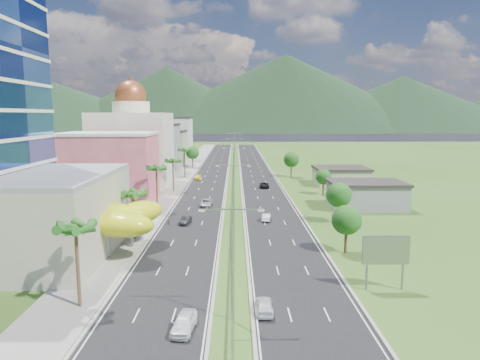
{
  "coord_description": "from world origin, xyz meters",
  "views": [
    {
      "loc": [
        0.35,
        -63.3,
        19.36
      ],
      "look_at": [
        1.28,
        18.03,
        7.0
      ],
      "focal_mm": 32.0,
      "sensor_mm": 36.0,
      "label": 1
    }
  ],
  "objects": [
    {
      "name": "road_left",
      "position": [
        -7.5,
        90.0,
        0.02
      ],
      "size": [
        11.0,
        260.0,
        0.04
      ],
      "primitive_type": "cube",
      "color": "black",
      "rests_on": "ground"
    },
    {
      "name": "motorcycle",
      "position": [
        -11.63,
        11.48,
        0.66
      ],
      "size": [
        0.85,
        1.99,
        1.24
      ],
      "primitive_type": "imported",
      "rotation": [
        0.0,
        0.0,
        0.14
      ],
      "color": "black",
      "rests_on": "road_left"
    },
    {
      "name": "lime_canopy",
      "position": [
        -20.0,
        -4.0,
        4.99
      ],
      "size": [
        18.0,
        15.0,
        7.4
      ],
      "color": "#C6CD14",
      "rests_on": "ground"
    },
    {
      "name": "pink_shophouse",
      "position": [
        -28.0,
        32.0,
        7.5
      ],
      "size": [
        20.0,
        15.0,
        15.0
      ],
      "primitive_type": "cube",
      "color": "#BE4D5E",
      "rests_on": "ground"
    },
    {
      "name": "palm_tree_b",
      "position": [
        -15.5,
        2.0,
        7.06
      ],
      "size": [
        3.6,
        3.6,
        8.1
      ],
      "color": "#47301C",
      "rests_on": "ground"
    },
    {
      "name": "palm_tree_d",
      "position": [
        -15.5,
        45.0,
        7.54
      ],
      "size": [
        3.6,
        3.6,
        8.6
      ],
      "color": "#47301C",
      "rests_on": "ground"
    },
    {
      "name": "car_yellow_far_left",
      "position": [
        -10.84,
        64.96,
        0.75
      ],
      "size": [
        2.3,
        4.99,
        1.41
      ],
      "primitive_type": "imported",
      "rotation": [
        0.0,
        0.0,
        0.07
      ],
      "color": "yellow",
      "rests_on": "road_left"
    },
    {
      "name": "mountain_ridge",
      "position": [
        60.0,
        450.0,
        0.0
      ],
      "size": [
        860.0,
        140.0,
        90.0
      ],
      "primitive_type": null,
      "color": "black",
      "rests_on": "ground"
    },
    {
      "name": "car_dark_far_right",
      "position": [
        8.19,
        50.17,
        0.77
      ],
      "size": [
        2.54,
        5.31,
        1.46
      ],
      "primitive_type": "imported",
      "rotation": [
        0.0,
        0.0,
        3.12
      ],
      "color": "black",
      "rests_on": "road_right"
    },
    {
      "name": "billboard",
      "position": [
        17.0,
        -18.0,
        4.42
      ],
      "size": [
        5.2,
        0.35,
        6.2
      ],
      "color": "gray",
      "rests_on": "ground"
    },
    {
      "name": "midrise_beige",
      "position": [
        -27.0,
        102.0,
        6.5
      ],
      "size": [
        16.0,
        15.0,
        13.0
      ],
      "primitive_type": "cube",
      "color": "#A49F87",
      "rests_on": "ground"
    },
    {
      "name": "midrise_grey",
      "position": [
        -27.0,
        80.0,
        8.0
      ],
      "size": [
        16.0,
        15.0,
        16.0
      ],
      "primitive_type": "cube",
      "color": "gray",
      "rests_on": "ground"
    },
    {
      "name": "car_silver_right",
      "position": [
        6.13,
        13.71,
        0.73
      ],
      "size": [
        2.09,
        4.34,
        1.37
      ],
      "primitive_type": "imported",
      "rotation": [
        0.0,
        0.0,
        2.98
      ],
      "color": "#B8BCC1",
      "rests_on": "road_right"
    },
    {
      "name": "leafy_tree_rb",
      "position": [
        19.0,
        12.0,
        5.18
      ],
      "size": [
        4.55,
        4.55,
        7.47
      ],
      "color": "#47301C",
      "rests_on": "ground"
    },
    {
      "name": "leafy_tree_rc",
      "position": [
        22.0,
        40.0,
        4.37
      ],
      "size": [
        3.85,
        3.85,
        6.33
      ],
      "color": "#47301C",
      "rests_on": "ground"
    },
    {
      "name": "shed_far",
      "position": [
        30.0,
        55.0,
        2.2
      ],
      "size": [
        14.0,
        12.0,
        4.4
      ],
      "primitive_type": "cube",
      "color": "#A49F87",
      "rests_on": "ground"
    },
    {
      "name": "streetlight_median_b",
      "position": [
        0.0,
        10.0,
        6.75
      ],
      "size": [
        6.04,
        0.25,
        11.0
      ],
      "color": "gray",
      "rests_on": "ground"
    },
    {
      "name": "leafy_tree_ra",
      "position": [
        16.0,
        -5.0,
        4.78
      ],
      "size": [
        4.2,
        4.2,
        6.9
      ],
      "color": "#47301C",
      "rests_on": "ground"
    },
    {
      "name": "car_dark_left",
      "position": [
        -8.57,
        11.43,
        0.69
      ],
      "size": [
        2.02,
        4.11,
        1.29
      ],
      "primitive_type": "imported",
      "rotation": [
        0.0,
        0.0,
        -0.17
      ],
      "color": "black",
      "rests_on": "road_left"
    },
    {
      "name": "car_white_near_left",
      "position": [
        -4.3,
        -27.03,
        0.81
      ],
      "size": [
        2.33,
        4.7,
        1.54
      ],
      "primitive_type": "imported",
      "rotation": [
        0.0,
        0.0,
        -0.12
      ],
      "color": "white",
      "rests_on": "road_left"
    },
    {
      "name": "leafy_tree_rd",
      "position": [
        18.0,
        70.0,
        5.58
      ],
      "size": [
        4.9,
        4.9,
        8.05
      ],
      "color": "#47301C",
      "rests_on": "ground"
    },
    {
      "name": "domed_building",
      "position": [
        -28.0,
        55.0,
        11.35
      ],
      "size": [
        20.0,
        20.0,
        28.7
      ],
      "color": "beige",
      "rests_on": "ground"
    },
    {
      "name": "car_silver_mid_left",
      "position": [
        -5.88,
        26.72,
        0.74
      ],
      "size": [
        2.64,
        5.19,
        1.41
      ],
      "primitive_type": "imported",
      "rotation": [
        0.0,
        0.0,
        -0.06
      ],
      "color": "#B3B5BB",
      "rests_on": "road_left"
    },
    {
      "name": "streetlight_median_a",
      "position": [
        0.0,
        -25.0,
        6.75
      ],
      "size": [
        6.04,
        0.25,
        11.0
      ],
      "color": "gray",
      "rests_on": "ground"
    },
    {
      "name": "palm_tree_c",
      "position": [
        -15.5,
        22.0,
        8.5
      ],
      "size": [
        3.6,
        3.6,
        9.6
      ],
      "color": "#47301C",
      "rests_on": "ground"
    },
    {
      "name": "shed_near",
      "position": [
        28.0,
        25.0,
        2.5
      ],
      "size": [
        15.0,
        10.0,
        5.0
      ],
      "primitive_type": "cube",
      "color": "gray",
      "rests_on": "ground"
    },
    {
      "name": "road_right",
      "position": [
        7.5,
        90.0,
        0.02
      ],
      "size": [
        11.0,
        260.0,
        0.04
      ],
      "primitive_type": "cube",
      "color": "black",
      "rests_on": "ground"
    },
    {
      "name": "sidewalk_left",
      "position": [
        -17.0,
        90.0,
        0.06
      ],
      "size": [
        7.0,
        260.0,
        0.12
      ],
      "primitive_type": "cube",
      "color": "gray",
      "rests_on": "ground"
    },
    {
      "name": "ground",
      "position": [
        0.0,
        0.0,
        0.0
      ],
      "size": [
        500.0,
        500.0,
        0.0
      ],
      "primitive_type": "plane",
      "color": "#2D5119",
      "rests_on": "ground"
    },
    {
      "name": "palm_tree_a",
      "position": [
        -15.5,
        -22.0,
        8.02
      ],
      "size": [
        3.6,
        3.6,
        9.1
      ],
      "color": "#47301C",
      "rests_on": "ground"
    },
    {
      "name": "midrise_white",
      "position": [
        -27.0,
        125.0,
        9.0
      ],
      "size": [
        16.0,
        15.0,
        18.0
      ],
      "primitive_type": "cube",
      "color": "silver",
      "rests_on": "ground"
    },
    {
      "name": "streetlight_median_c",
      "position": [
        0.0,
        50.0,
        6.75
      ],
      "size": [
        6.04,
        0.25,
        11.0
      ],
      "color": "gray",
      "rests_on": "ground"
    },
    {
      "name": "streetlight_median_e",
      "position": [
        0.0,
        140.0,
        6.75
      ],
      "size": [
        6.04,
        0.25,
        11.0
      ],
      "color": "gray",
      "rests_on": "ground"
    },
    {
      "name": "car_white_near_right",
      "position": [
        3.2,
        -23.43,
        0.77
      ],
      "size": [
        1.75,
        4.28,
        1.45
      ],
      "primitive_type": "imported",
      "rotation": [
        0.0,
        0.0,
        3.13
      ],
      "color": "white",
      "rests_on": "road_right"
    },
    {
      "name": "palm_tree_e",
      "position": [
        -15.5,
        70.0,
        8.31
      ],
      "size": [
        3.6,
        3.6,
        9.4
      ],
      "color": "#47301C",
      "rests_on": "ground"
    },
    {
      "name": "leafy_tree_lfar",
      "position": [
        -15.5,
        95.0,
        5.58
      ],
      "size": [
        4.9,
        4.9,
        8.05
      ],
      "color": "#47301C",
      "rests_on": "ground"
    },
    {
      "name": "streetlight_median_d",
      "position": [
        0.0,
        95.0,
        6.75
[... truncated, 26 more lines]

